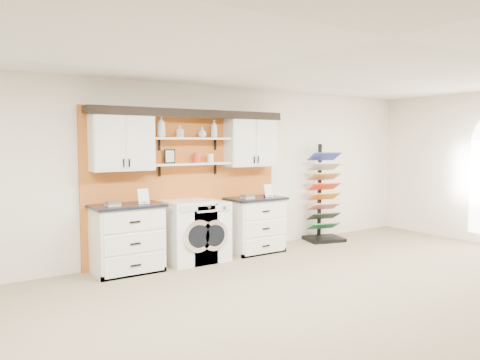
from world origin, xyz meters
TOP-DOWN VIEW (x-y plane):
  - floor at (0.00, 0.00)m, footprint 10.00×10.00m
  - ceiling at (0.00, 0.00)m, footprint 10.00×10.00m
  - wall_back at (0.00, 4.00)m, footprint 10.00×0.00m
  - accent_panel at (0.00, 3.96)m, footprint 3.40×0.07m
  - upper_cabinet_left at (-1.13, 3.79)m, footprint 0.90×0.35m
  - upper_cabinet_right at (1.13, 3.79)m, footprint 0.90×0.35m
  - shelf_lower at (0.00, 3.80)m, footprint 1.32×0.28m
  - shelf_upper at (0.00, 3.80)m, footprint 1.32×0.28m
  - crown_molding at (0.00, 3.81)m, footprint 3.30×0.41m
  - picture_frame at (-0.35, 3.85)m, footprint 0.18×0.02m
  - canister_red at (0.10, 3.80)m, footprint 0.11×0.11m
  - canister_cream at (0.35, 3.80)m, footprint 0.10×0.10m
  - base_cabinet_left at (-1.13, 3.64)m, footprint 1.01×0.66m
  - base_cabinet_right at (1.13, 3.64)m, footprint 0.96×0.66m
  - washer at (-0.15, 3.64)m, footprint 0.70×0.71m
  - dryer at (0.13, 3.64)m, footprint 0.67×0.71m
  - sample_rack at (2.76, 3.68)m, footprint 0.79×0.72m
  - soap_bottle_a at (-0.50, 3.80)m, footprint 0.18×0.18m
  - soap_bottle_b at (-0.19, 3.80)m, footprint 0.12×0.12m
  - soap_bottle_c at (0.20, 3.80)m, footprint 0.19×0.19m
  - soap_bottle_d at (0.42, 3.80)m, footprint 0.15×0.15m

SIDE VIEW (x-z plane):
  - floor at x=0.00m, z-range 0.00..0.00m
  - dryer at x=0.13m, z-range 0.00..0.94m
  - base_cabinet_right at x=1.13m, z-range 0.00..0.94m
  - washer at x=-0.15m, z-range 0.00..0.97m
  - base_cabinet_left at x=-1.13m, z-range 0.00..0.99m
  - sample_rack at x=2.76m, z-range -0.35..1.49m
  - accent_panel at x=0.00m, z-range 0.00..2.40m
  - wall_back at x=0.00m, z-range -3.60..6.40m
  - shelf_lower at x=0.00m, z-range 1.52..1.54m
  - canister_cream at x=0.35m, z-range 1.54..1.69m
  - canister_red at x=0.10m, z-range 1.54..1.71m
  - picture_frame at x=-0.35m, z-range 1.54..1.77m
  - upper_cabinet_left at x=-1.13m, z-range 1.46..2.30m
  - upper_cabinet_right at x=1.13m, z-range 1.46..2.30m
  - shelf_upper at x=0.00m, z-range 1.92..1.94m
  - soap_bottle_c at x=0.20m, z-range 1.95..2.11m
  - soap_bottle_b at x=-0.19m, z-range 1.95..2.13m
  - soap_bottle_d at x=0.42m, z-range 1.95..2.24m
  - soap_bottle_a at x=-0.50m, z-range 1.95..2.27m
  - crown_molding at x=0.00m, z-range 2.26..2.39m
  - ceiling at x=0.00m, z-range 2.80..2.80m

